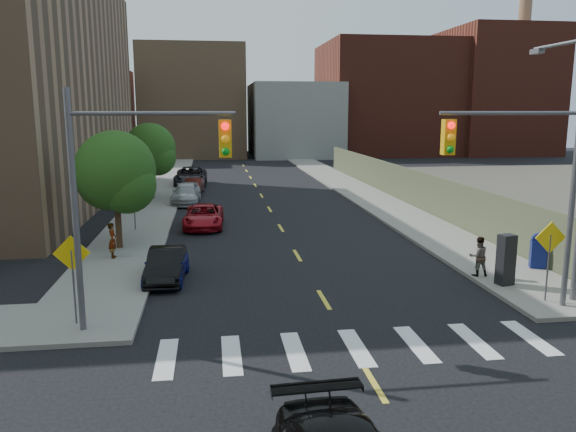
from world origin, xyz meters
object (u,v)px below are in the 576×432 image
object	(u,v)px
parked_car_black	(166,265)
parked_car_maroon	(194,186)
parked_car_silver	(186,195)
payphone	(506,260)
pedestrian_west	(113,240)
mailbox	(538,251)
pedestrian_east	(479,256)
parked_car_blue	(166,264)
parked_car_red	(204,216)
parked_car_white	(186,192)
parked_car_grey	(191,176)

from	to	relation	value
parked_car_black	parked_car_maroon	size ratio (longest dim) A/B	1.00
parked_car_silver	payphone	world-z (taller)	payphone
parked_car_silver	pedestrian_west	world-z (taller)	pedestrian_west
mailbox	pedestrian_east	bearing A→B (deg)	-145.45
parked_car_blue	payphone	xyz separation A→B (m)	(12.26, -2.67, 0.45)
parked_car_red	parked_car_silver	distance (m)	8.21
parked_car_white	parked_car_grey	size ratio (longest dim) A/B	0.76
parked_car_silver	pedestrian_east	distance (m)	22.66
parked_car_grey	pedestrian_west	bearing A→B (deg)	-94.45
parked_car_white	pedestrian_east	xyz separation A→B (m)	(11.80, -19.89, 0.17)
parked_car_silver	parked_car_maroon	size ratio (longest dim) A/B	1.17
mailbox	pedestrian_west	size ratio (longest dim) A/B	0.93
parked_car_silver	mailbox	bearing A→B (deg)	-51.13
parked_car_white	parked_car_grey	bearing A→B (deg)	95.36
parked_car_silver	parked_car_white	xyz separation A→B (m)	(0.00, 0.55, 0.11)
parked_car_blue	parked_car_red	distance (m)	9.84
parked_car_maroon	payphone	xyz separation A→B (m)	(11.86, -25.29, 0.47)
parked_car_white	pedestrian_west	size ratio (longest dim) A/B	2.85
parked_car_blue	payphone	world-z (taller)	payphone
parked_car_white	payphone	distance (m)	24.37
pedestrian_east	parked_car_black	bearing A→B (deg)	-2.74
parked_car_white	pedestrian_east	bearing A→B (deg)	-53.96
parked_car_red	parked_car_maroon	xyz separation A→B (m)	(-0.90, 12.88, -0.02)
parked_car_white	parked_car_grey	xyz separation A→B (m)	(0.00, 9.33, 0.05)
parked_car_white	parked_car_maroon	bearing A→B (deg)	89.97
parked_car_black	parked_car_red	world-z (taller)	parked_car_red
parked_car_white	parked_car_black	bearing A→B (deg)	-84.64
parked_car_grey	parked_car_maroon	bearing A→B (deg)	-84.22
parked_car_red	pedestrian_east	distance (m)	15.39
parked_car_silver	mailbox	distance (m)	23.72
parked_car_grey	parked_car_red	bearing A→B (deg)	-84.56
parked_car_black	mailbox	world-z (taller)	mailbox
parked_car_silver	parked_car_grey	size ratio (longest dim) A/B	0.76
parked_car_black	parked_car_silver	distance (m)	17.85
pedestrian_west	parked_car_blue	bearing A→B (deg)	-145.87
parked_car_white	parked_car_blue	bearing A→B (deg)	-84.64
payphone	pedestrian_east	bearing A→B (deg)	98.95
parked_car_maroon	parked_car_grey	distance (m)	5.12
parked_car_black	pedestrian_west	distance (m)	4.02
parked_car_blue	pedestrian_east	distance (m)	11.90
parked_car_blue	payphone	bearing A→B (deg)	-8.27
parked_car_silver	parked_car_maroon	world-z (taller)	parked_car_silver
parked_car_silver	pedestrian_east	world-z (taller)	pedestrian_east
pedestrian_west	pedestrian_east	bearing A→B (deg)	-112.06
parked_car_black	payphone	size ratio (longest dim) A/B	2.00
parked_car_red	parked_car_white	world-z (taller)	parked_car_white
parked_car_black	parked_car_red	bearing A→B (deg)	84.38
parked_car_silver	parked_car_white	bearing A→B (deg)	90.57
pedestrian_west	payphone	bearing A→B (deg)	-115.57
mailbox	pedestrian_west	xyz separation A→B (m)	(-17.18, 3.91, 0.07)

